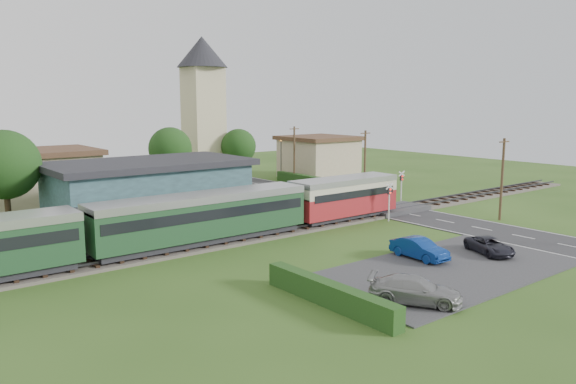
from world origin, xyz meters
TOP-DOWN VIEW (x-y plane):
  - ground at (0.00, 0.00)m, footprint 120.00×120.00m
  - railway_track at (0.00, 2.00)m, footprint 76.00×3.20m
  - road at (10.00, 0.00)m, footprint 6.00×70.00m
  - car_park at (-1.50, -12.00)m, footprint 17.00×9.00m
  - crossing_deck at (10.00, 2.00)m, footprint 6.20×3.40m
  - platform at (-10.00, 5.20)m, footprint 30.00×3.00m
  - equipment_hut at (-18.00, 5.20)m, footprint 2.30×2.30m
  - station_building at (-10.00, 10.99)m, footprint 16.00×9.00m
  - train at (-13.33, 2.00)m, footprint 43.20×2.90m
  - church_tower at (5.00, 28.00)m, footprint 6.00×6.00m
  - house_west at (-15.00, 25.00)m, footprint 10.80×8.80m
  - house_east at (20.00, 24.00)m, footprint 8.80×8.80m
  - hedge_carpark at (-11.00, -12.00)m, footprint 0.80×9.00m
  - hedge_roadside at (14.20, 16.00)m, footprint 0.80×18.00m
  - hedge_station at (-10.00, 15.50)m, footprint 22.00×0.80m
  - tree_a at (-20.00, 14.00)m, footprint 5.20×5.20m
  - tree_b at (-2.00, 23.00)m, footprint 4.60×4.60m
  - tree_c at (8.00, 25.00)m, footprint 4.20×4.20m
  - utility_pole_b at (14.20, -6.00)m, footprint 1.40×0.22m
  - utility_pole_c at (14.20, 10.00)m, footprint 1.40×0.22m
  - utility_pole_d at (14.20, 22.00)m, footprint 1.40×0.22m
  - crossing_signal_near at (6.40, -0.41)m, footprint 0.84×0.28m
  - crossing_signal_far at (13.60, 4.39)m, footprint 0.84×0.28m
  - streetlamp_east at (16.00, 27.00)m, footprint 0.30×0.30m
  - car_on_road at (9.69, 15.75)m, footprint 4.30×3.00m
  - car_park_blue at (-0.94, -9.50)m, footprint 1.56×4.06m
  - car_park_silver at (-7.50, -14.50)m, footprint 4.16×4.89m
  - car_park_dark at (3.69, -11.62)m, footprint 3.10×4.21m
  - pedestrian_near at (-1.46, 5.10)m, footprint 0.73×0.49m
  - pedestrian_far at (-14.14, 4.48)m, footprint 0.71×0.84m

SIDE VIEW (x-z plane):
  - ground at x=0.00m, z-range 0.00..0.00m
  - road at x=10.00m, z-range 0.00..0.05m
  - car_park at x=-1.50m, z-range 0.00..0.08m
  - railway_track at x=0.00m, z-range -0.13..0.36m
  - crossing_deck at x=10.00m, z-range 0.00..0.45m
  - platform at x=-10.00m, z-range 0.00..0.45m
  - hedge_carpark at x=-11.00m, z-range 0.00..1.20m
  - hedge_roadside at x=14.20m, z-range 0.00..1.20m
  - car_park_dark at x=3.69m, z-range 0.08..1.14m
  - hedge_station at x=-10.00m, z-range 0.00..1.30m
  - car_on_road at x=9.69m, z-range 0.05..1.41m
  - car_park_blue at x=-0.94m, z-range 0.08..1.40m
  - car_park_silver at x=-7.50m, z-range 0.08..1.42m
  - pedestrian_far at x=-14.14m, z-range 0.45..1.97m
  - pedestrian_near at x=-1.46m, z-range 0.45..2.43m
  - equipment_hut at x=-18.00m, z-range 0.47..3.02m
  - crossing_signal_near at x=6.40m, z-range 0.50..3.78m
  - crossing_signal_far at x=13.60m, z-range 0.50..3.78m
  - train at x=-13.33m, z-range 0.48..3.88m
  - station_building at x=-10.00m, z-range 0.04..5.34m
  - house_west at x=-15.00m, z-range 0.04..5.54m
  - house_east at x=20.00m, z-range 0.05..5.55m
  - streetlamp_east at x=16.00m, z-range 0.46..5.62m
  - utility_pole_b at x=14.20m, z-range 0.13..7.13m
  - utility_pole_c at x=14.20m, z-range 0.13..7.13m
  - utility_pole_d at x=14.20m, z-range 0.13..7.13m
  - tree_c at x=8.00m, z-range 1.26..8.04m
  - tree_b at x=-2.00m, z-range 1.35..8.69m
  - tree_a at x=-20.00m, z-range 1.38..9.38m
  - church_tower at x=5.00m, z-range 1.43..19.03m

